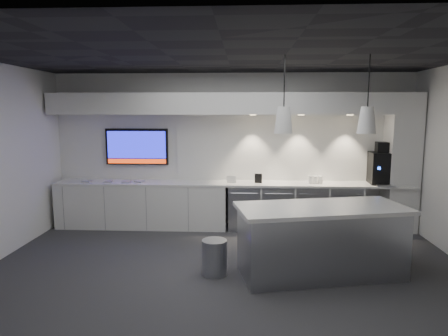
# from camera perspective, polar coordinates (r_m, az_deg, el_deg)

# --- Properties ---
(floor) EXTENTS (7.00, 7.00, 0.00)m
(floor) POSITION_cam_1_polar(r_m,az_deg,el_deg) (5.87, 0.34, -14.63)
(floor) COLOR #313134
(floor) RESTS_ON ground
(ceiling) EXTENTS (7.00, 7.00, 0.00)m
(ceiling) POSITION_cam_1_polar(r_m,az_deg,el_deg) (5.45, 0.37, 15.84)
(ceiling) COLOR black
(ceiling) RESTS_ON wall_back
(wall_back) EXTENTS (7.00, 0.00, 7.00)m
(wall_back) POSITION_cam_1_polar(r_m,az_deg,el_deg) (7.94, 1.15, 2.61)
(wall_back) COLOR white
(wall_back) RESTS_ON floor
(wall_front) EXTENTS (7.00, 0.00, 7.00)m
(wall_front) POSITION_cam_1_polar(r_m,az_deg,el_deg) (3.01, -1.75, -6.77)
(wall_front) COLOR white
(wall_front) RESTS_ON floor
(back_counter) EXTENTS (6.80, 0.65, 0.04)m
(back_counter) POSITION_cam_1_polar(r_m,az_deg,el_deg) (7.71, 1.06, -2.22)
(back_counter) COLOR white
(back_counter) RESTS_ON left_base_cabinets
(left_base_cabinets) EXTENTS (3.30, 0.63, 0.86)m
(left_base_cabinets) POSITION_cam_1_polar(r_m,az_deg,el_deg) (8.05, -11.56, -5.22)
(left_base_cabinets) COLOR white
(left_base_cabinets) RESTS_ON floor
(fridge_unit_a) EXTENTS (0.60, 0.61, 0.85)m
(fridge_unit_a) POSITION_cam_1_polar(r_m,az_deg,el_deg) (7.80, 2.90, -5.52)
(fridge_unit_a) COLOR #96999E
(fridge_unit_a) RESTS_ON floor
(fridge_unit_b) EXTENTS (0.60, 0.61, 0.85)m
(fridge_unit_b) POSITION_cam_1_polar(r_m,az_deg,el_deg) (7.82, 7.54, -5.54)
(fridge_unit_b) COLOR #96999E
(fridge_unit_b) RESTS_ON floor
(fridge_unit_c) EXTENTS (0.60, 0.61, 0.85)m
(fridge_unit_c) POSITION_cam_1_polar(r_m,az_deg,el_deg) (7.90, 12.12, -5.52)
(fridge_unit_c) COLOR #96999E
(fridge_unit_c) RESTS_ON floor
(fridge_unit_d) EXTENTS (0.60, 0.61, 0.85)m
(fridge_unit_d) POSITION_cam_1_polar(r_m,az_deg,el_deg) (8.03, 16.58, -5.46)
(fridge_unit_d) COLOR #96999E
(fridge_unit_d) RESTS_ON floor
(backsplash) EXTENTS (4.60, 0.03, 1.30)m
(backsplash) POSITION_cam_1_polar(r_m,az_deg,el_deg) (7.97, 9.81, 2.87)
(backsplash) COLOR white
(backsplash) RESTS_ON wall_back
(soffit) EXTENTS (6.90, 0.60, 0.40)m
(soffit) POSITION_cam_1_polar(r_m,az_deg,el_deg) (7.60, 1.10, 9.15)
(soffit) COLOR white
(soffit) RESTS_ON wall_back
(column) EXTENTS (0.55, 0.55, 2.60)m
(column) POSITION_cam_1_polar(r_m,az_deg,el_deg) (8.21, 23.99, 0.68)
(column) COLOR white
(column) RESTS_ON floor
(wall_tv) EXTENTS (1.25, 0.07, 0.72)m
(wall_tv) POSITION_cam_1_polar(r_m,az_deg,el_deg) (8.16, -12.33, 3.00)
(wall_tv) COLOR black
(wall_tv) RESTS_ON wall_back
(island) EXTENTS (2.46, 1.45, 0.98)m
(island) POSITION_cam_1_polar(r_m,az_deg,el_deg) (5.79, 13.65, -9.99)
(island) COLOR #96999E
(island) RESTS_ON floor
(bin) EXTENTS (0.46, 0.46, 0.50)m
(bin) POSITION_cam_1_polar(r_m,az_deg,el_deg) (5.70, -1.37, -12.63)
(bin) COLOR #96999E
(bin) RESTS_ON floor
(coffee_machine) EXTENTS (0.47, 0.63, 0.79)m
(coffee_machine) POSITION_cam_1_polar(r_m,az_deg,el_deg) (8.10, 21.61, 0.19)
(coffee_machine) COLOR black
(coffee_machine) RESTS_ON back_counter
(sign_black) EXTENTS (0.14, 0.04, 0.18)m
(sign_black) POSITION_cam_1_polar(r_m,az_deg,el_deg) (7.66, 4.93, -1.48)
(sign_black) COLOR black
(sign_black) RESTS_ON back_counter
(sign_white) EXTENTS (0.18, 0.04, 0.14)m
(sign_white) POSITION_cam_1_polar(r_m,az_deg,el_deg) (7.65, 1.06, -1.61)
(sign_white) COLOR white
(sign_white) RESTS_ON back_counter
(cup_cluster) EXTENTS (0.26, 0.16, 0.14)m
(cup_cluster) POSITION_cam_1_polar(r_m,az_deg,el_deg) (7.81, 12.92, -1.63)
(cup_cluster) COLOR white
(cup_cluster) RESTS_ON back_counter
(tray_a) EXTENTS (0.16, 0.16, 0.02)m
(tray_a) POSITION_cam_1_polar(r_m,az_deg,el_deg) (8.19, -19.02, -1.82)
(tray_a) COLOR #A8A8A8
(tray_a) RESTS_ON back_counter
(tray_b) EXTENTS (0.19, 0.19, 0.02)m
(tray_b) POSITION_cam_1_polar(r_m,az_deg,el_deg) (8.05, -16.22, -1.86)
(tray_b) COLOR #A8A8A8
(tray_b) RESTS_ON back_counter
(tray_c) EXTENTS (0.16, 0.16, 0.02)m
(tray_c) POSITION_cam_1_polar(r_m,az_deg,el_deg) (7.95, -13.71, -1.90)
(tray_c) COLOR #A8A8A8
(tray_c) RESTS_ON back_counter
(tray_d) EXTENTS (0.20, 0.20, 0.02)m
(tray_d) POSITION_cam_1_polar(r_m,az_deg,el_deg) (7.91, -11.96, -1.89)
(tray_d) COLOR #A8A8A8
(tray_d) RESTS_ON back_counter
(pendant_left) EXTENTS (0.25, 0.25, 1.06)m
(pendant_left) POSITION_cam_1_polar(r_m,az_deg,el_deg) (5.42, 8.51, 6.83)
(pendant_left) COLOR white
(pendant_left) RESTS_ON ceiling
(pendant_right) EXTENTS (0.25, 0.25, 1.06)m
(pendant_right) POSITION_cam_1_polar(r_m,az_deg,el_deg) (5.64, 19.74, 6.49)
(pendant_right) COLOR white
(pendant_right) RESTS_ON ceiling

